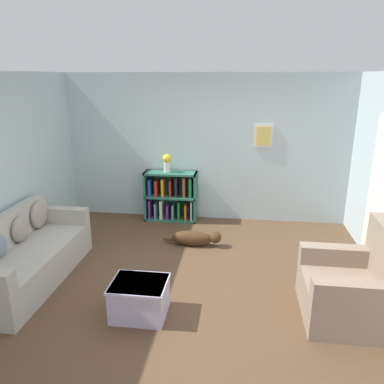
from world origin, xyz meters
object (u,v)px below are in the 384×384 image
(vase, at_px, (167,162))
(bookshelf, at_px, (171,197))
(couch, at_px, (24,258))
(dog, at_px, (195,238))
(recliner_chair, at_px, (355,288))
(coffee_table, at_px, (140,298))

(vase, bearing_deg, bookshelf, 15.91)
(couch, xyz_separation_m, vase, (1.40, 2.36, 0.76))
(couch, bearing_deg, vase, 59.26)
(couch, bearing_deg, dog, 32.78)
(couch, relative_size, recliner_chair, 1.95)
(couch, xyz_separation_m, bookshelf, (1.46, 2.38, 0.12))
(coffee_table, xyz_separation_m, dog, (0.39, 1.84, -0.09))
(dog, xyz_separation_m, vase, (-0.64, 1.05, 0.96))
(vase, bearing_deg, couch, -120.74)
(couch, relative_size, vase, 6.34)
(recliner_chair, height_order, dog, recliner_chair)
(bookshelf, height_order, dog, bookshelf)
(bookshelf, xyz_separation_m, vase, (-0.06, -0.02, 0.65))
(recliner_chair, xyz_separation_m, coffee_table, (-2.32, -0.28, -0.14))
(bookshelf, distance_m, vase, 0.65)
(coffee_table, xyz_separation_m, vase, (-0.25, 2.88, 0.87))
(couch, xyz_separation_m, dog, (2.04, 1.31, -0.20))
(bookshelf, bearing_deg, coffee_table, -86.27)
(bookshelf, xyz_separation_m, dog, (0.58, -1.06, -0.31))
(coffee_table, bearing_deg, couch, 162.34)
(bookshelf, distance_m, recliner_chair, 3.63)
(couch, distance_m, vase, 2.85)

